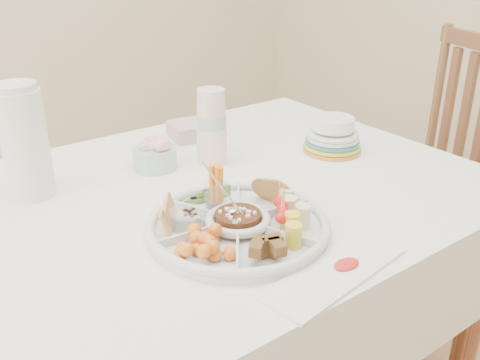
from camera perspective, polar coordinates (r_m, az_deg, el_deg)
dining_table at (r=1.50m, az=-5.23°, el=-14.89°), size 1.52×1.02×0.76m
chair at (r=2.21m, az=18.58°, el=1.43°), size 0.54×0.54×1.02m
party_tray at (r=1.12m, az=-0.23°, el=-4.60°), size 0.42×0.42×0.04m
bean_dip at (r=1.12m, az=-0.23°, el=-4.26°), size 0.11×0.11×0.04m
tortillas at (r=1.22m, az=2.88°, el=-1.12°), size 0.10×0.10×0.06m
carrot_cucumber at (r=1.21m, az=-3.28°, el=-0.25°), size 0.11×0.11×0.09m
pita_raisins at (r=1.12m, az=-6.89°, el=-3.59°), size 0.12×0.12×0.06m
cherries at (r=1.02m, az=-3.95°, el=-7.00°), size 0.14×0.14×0.05m
granola_chunks at (r=1.02m, az=3.40°, el=-7.02°), size 0.12×0.12×0.05m
banana_tomato at (r=1.11m, az=6.48°, el=-2.94°), size 0.12×0.12×0.09m
cup_stack at (r=1.44m, az=-3.06°, el=6.08°), size 0.10×0.10×0.23m
thermos at (r=1.34m, az=-22.03°, el=3.95°), size 0.14×0.14×0.28m
flower_bowl at (r=1.44m, az=-9.08°, el=2.89°), size 0.15×0.15×0.09m
napkin_stack at (r=1.67m, az=-4.92°, el=5.38°), size 0.16×0.15×0.05m
plate_stack at (r=1.56m, az=9.88°, el=4.91°), size 0.17×0.17×0.11m
placemat at (r=1.02m, az=10.09°, el=-9.69°), size 0.33×0.15×0.01m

